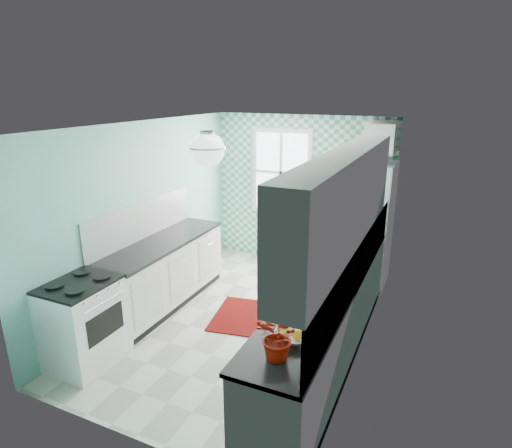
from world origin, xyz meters
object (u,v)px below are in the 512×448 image
at_px(fridge, 362,224).
at_px(stove, 84,321).
at_px(potted_plant, 279,338).
at_px(sink, 348,257).
at_px(microwave, 368,152).
at_px(ceiling_light, 207,149).
at_px(fruit_bowl, 291,337).

relative_size(fridge, stove, 2.01).
xyz_separation_m(fridge, potted_plant, (0.09, -3.68, 0.19)).
relative_size(sink, microwave, 1.09).
relative_size(stove, potted_plant, 2.53).
bearing_deg(potted_plant, stove, 171.54).
distance_m(ceiling_light, microwave, 2.86).
xyz_separation_m(fridge, stove, (-2.31, -3.33, -0.45)).
height_order(fruit_bowl, potted_plant, potted_plant).
xyz_separation_m(fridge, sink, (0.09, -1.39, -0.01)).
height_order(stove, fruit_bowl, fruit_bowl).
bearing_deg(potted_plant, fruit_bowl, 90.00).
relative_size(sink, potted_plant, 1.51).
bearing_deg(fruit_bowl, microwave, 91.51).
distance_m(ceiling_light, sink, 2.21).
distance_m(stove, fruit_bowl, 2.45).
bearing_deg(fridge, ceiling_light, -110.93).
bearing_deg(sink, fruit_bowl, -86.46).
bearing_deg(microwave, sink, 96.90).
relative_size(fridge, sink, 3.36).
height_order(stove, microwave, microwave).
relative_size(fridge, microwave, 3.67).
xyz_separation_m(ceiling_light, fruit_bowl, (1.20, -0.79, -1.35)).
distance_m(fruit_bowl, microwave, 3.57).
bearing_deg(stove, potted_plant, -5.29).
relative_size(stove, microwave, 1.83).
relative_size(ceiling_light, stove, 0.37).
bearing_deg(ceiling_light, fruit_bowl, -33.41).
height_order(ceiling_light, fridge, ceiling_light).
height_order(ceiling_light, sink, ceiling_light).
xyz_separation_m(fruit_bowl, microwave, (-0.09, 3.41, 1.04)).
distance_m(sink, potted_plant, 2.30).
bearing_deg(fruit_bowl, fridge, 91.52).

